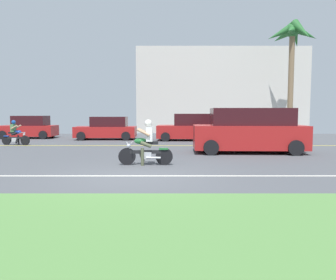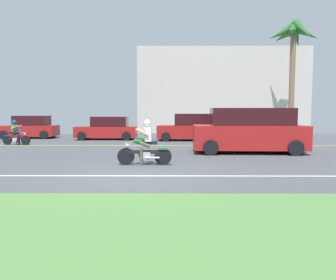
# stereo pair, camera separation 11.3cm
# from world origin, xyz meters

# --- Properties ---
(ground) EXTENTS (56.00, 30.00, 0.04)m
(ground) POSITION_xyz_m (0.00, 3.00, -0.02)
(ground) COLOR #4C4F54
(grass_median) EXTENTS (56.00, 3.80, 0.06)m
(grass_median) POSITION_xyz_m (0.00, -4.10, 0.03)
(grass_median) COLOR #548442
(grass_median) RESTS_ON ground
(lane_line_near) EXTENTS (50.40, 0.12, 0.01)m
(lane_line_near) POSITION_xyz_m (0.00, -0.00, 0.00)
(lane_line_near) COLOR silver
(lane_line_near) RESTS_ON ground
(lane_line_far) EXTENTS (50.40, 0.12, 0.01)m
(lane_line_far) POSITION_xyz_m (0.00, 8.31, 0.00)
(lane_line_far) COLOR yellow
(lane_line_far) RESTS_ON ground
(motorcyclist) EXTENTS (1.83, 0.60, 1.53)m
(motorcyclist) POSITION_xyz_m (0.19, 1.91, 0.65)
(motorcyclist) COLOR black
(motorcyclist) RESTS_ON ground
(suv_nearby) EXTENTS (5.05, 2.27, 1.95)m
(suv_nearby) POSITION_xyz_m (4.51, 5.31, 0.95)
(suv_nearby) COLOR #AD1E1E
(suv_nearby) RESTS_ON ground
(parked_car_0) EXTENTS (3.74, 1.91, 1.54)m
(parked_car_0) POSITION_xyz_m (-8.64, 13.39, 0.72)
(parked_car_0) COLOR #AD1E1E
(parked_car_0) RESTS_ON ground
(parked_car_1) EXTENTS (3.93, 1.86, 1.49)m
(parked_car_1) POSITION_xyz_m (-3.08, 12.31, 0.70)
(parked_car_1) COLOR #AD1E1E
(parked_car_1) RESTS_ON ground
(parked_car_2) EXTENTS (4.18, 2.20, 1.69)m
(parked_car_2) POSITION_xyz_m (2.36, 11.64, 0.78)
(parked_car_2) COLOR #AD1E1E
(parked_car_2) RESTS_ON ground
(palm_tree_0) EXTENTS (3.88, 3.79, 8.62)m
(palm_tree_0) POSITION_xyz_m (10.18, 15.77, 7.10)
(palm_tree_0) COLOR #846B4C
(palm_tree_0) RESTS_ON ground
(motorcyclist_distant) EXTENTS (1.61, 0.55, 1.35)m
(motorcyclist_distant) POSITION_xyz_m (-7.37, 8.67, 0.57)
(motorcyclist_distant) COLOR black
(motorcyclist_distant) RESTS_ON ground
(building_far) EXTENTS (14.88, 4.00, 7.37)m
(building_far) POSITION_xyz_m (5.65, 21.00, 3.68)
(building_far) COLOR beige
(building_far) RESTS_ON ground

